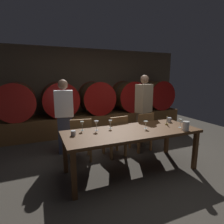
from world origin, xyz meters
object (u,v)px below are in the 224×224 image
(dining_table, at_px, (132,134))
(chair_left, at_px, (81,138))
(wine_barrel_far_left, at_px, (16,102))
(pitcher, at_px, (186,126))
(chair_center, at_px, (116,134))
(wine_glass_left, at_px, (96,123))
(guest_left, at_px, (64,116))
(chair_right, at_px, (143,130))
(cup_left, at_px, (73,133))
(wine_glass_far_right, at_px, (180,121))
(wine_barrel_far_right, at_px, (156,95))
(wine_barrel_left, at_px, (60,99))
(guest_right, at_px, (144,110))
(wine_glass_right, at_px, (146,123))
(wine_barrel_right, at_px, (129,96))
(cup_right, at_px, (169,120))
(wine_glass_far_left, at_px, (82,124))
(wine_barrel_center, at_px, (96,98))
(candle_center, at_px, (167,122))
(wine_glass_center, at_px, (110,123))

(dining_table, relative_size, chair_left, 2.67)
(wine_barrel_far_left, relative_size, pitcher, 6.00)
(chair_center, height_order, wine_glass_left, wine_glass_left)
(guest_left, bearing_deg, chair_center, 154.60)
(chair_right, height_order, cup_left, chair_right)
(wine_glass_far_right, bearing_deg, chair_left, 151.34)
(wine_barrel_far_right, distance_m, wine_glass_far_right, 3.19)
(wine_barrel_left, bearing_deg, wine_barrel_far_right, 0.00)
(wine_barrel_far_left, relative_size, chair_right, 1.11)
(chair_center, xyz_separation_m, guest_right, (0.89, 0.38, 0.38))
(chair_center, relative_size, wine_glass_left, 5.12)
(wine_glass_right, xyz_separation_m, cup_left, (-1.27, 0.11, -0.06))
(wine_barrel_far_left, distance_m, wine_barrel_right, 3.29)
(chair_right, xyz_separation_m, cup_right, (0.33, -0.47, 0.31))
(guest_right, distance_m, cup_right, 0.80)
(chair_left, relative_size, chair_center, 1.00)
(wine_barrel_right, height_order, cup_right, wine_barrel_right)
(wine_glass_far_left, height_order, wine_glass_left, wine_glass_left)
(chair_left, xyz_separation_m, chair_center, (0.72, -0.08, 0.00))
(wine_barrel_far_left, xyz_separation_m, cup_right, (2.97, -2.40, -0.23))
(wine_barrel_center, height_order, guest_left, guest_left)
(wine_glass_left, bearing_deg, wine_barrel_far_left, 120.48)
(wine_barrel_far_right, relative_size, candle_center, 5.27)
(guest_left, distance_m, cup_right, 2.21)
(wine_glass_center, bearing_deg, wine_barrel_center, 78.11)
(candle_center, height_order, wine_glass_left, candle_center)
(wine_glass_left, height_order, wine_glass_far_right, wine_glass_left)
(chair_left, xyz_separation_m, guest_left, (-0.22, 0.55, 0.33))
(pitcher, height_order, wine_glass_far_right, pitcher)
(chair_right, distance_m, wine_glass_far_left, 1.55)
(wine_barrel_far_left, xyz_separation_m, wine_barrel_right, (3.29, 0.00, 0.00))
(wine_barrel_left, distance_m, chair_left, 1.99)
(wine_barrel_far_left, bearing_deg, wine_glass_right, -49.28)
(candle_center, height_order, cup_left, candle_center)
(chair_right, relative_size, candle_center, 4.76)
(wine_barrel_right, bearing_deg, guest_left, -148.95)
(wine_barrel_center, distance_m, wine_glass_far_right, 2.89)
(wine_barrel_center, height_order, chair_center, wine_barrel_center)
(pitcher, distance_m, wine_glass_left, 1.54)
(wine_glass_right, bearing_deg, wine_barrel_right, 68.43)
(wine_glass_far_left, distance_m, wine_glass_center, 0.50)
(wine_barrel_far_right, distance_m, dining_table, 3.57)
(wine_barrel_far_left, distance_m, chair_right, 3.31)
(chair_center, relative_size, wine_glass_far_right, 5.55)
(chair_left, bearing_deg, wine_barrel_far_right, -140.22)
(wine_glass_far_right, bearing_deg, guest_left, 142.19)
(wine_barrel_far_left, bearing_deg, wine_barrel_center, 0.00)
(guest_right, height_order, cup_right, guest_right)
(wine_barrel_left, distance_m, wine_glass_right, 2.87)
(wine_glass_far_left, xyz_separation_m, wine_glass_left, (0.22, -0.10, 0.01))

